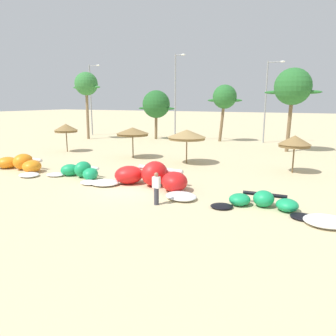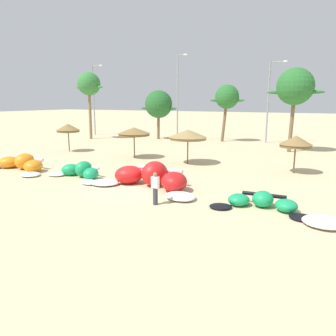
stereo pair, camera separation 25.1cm
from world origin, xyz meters
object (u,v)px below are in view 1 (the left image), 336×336
at_px(kite_center, 263,202).
at_px(kite_left, 80,172).
at_px(palm_leftmost, 86,85).
at_px(lamppost_west_center, 176,94).
at_px(palm_center_left, 293,87).
at_px(kite_far_left, 19,164).
at_px(beach_umbrella_outermost, 295,141).
at_px(person_near_kites, 156,188).
at_px(beach_umbrella_near_palms, 187,135).
at_px(beach_umbrella_middle, 133,132).
at_px(kite_left_of_center, 151,178).
at_px(palm_left, 156,105).
at_px(beach_umbrella_near_van, 66,128).
at_px(lamppost_west, 91,97).
at_px(lamppost_east_center, 267,98).
at_px(palm_left_of_gap, 225,97).

bearing_deg(kite_center, kite_left, 175.69).
relative_size(palm_leftmost, lamppost_west_center, 0.82).
bearing_deg(palm_center_left, kite_far_left, -132.63).
relative_size(beach_umbrella_outermost, person_near_kites, 1.64).
distance_m(beach_umbrella_near_palms, lamppost_west_center, 15.20).
relative_size(beach_umbrella_near_palms, person_near_kites, 1.90).
bearing_deg(beach_umbrella_middle, palm_center_left, 39.76).
xyz_separation_m(kite_far_left, lamppost_west_center, (2.90, 20.83, 5.30)).
distance_m(kite_left_of_center, palm_left, 24.70).
bearing_deg(kite_left, kite_far_left, -178.81).
relative_size(kite_left_of_center, kite_center, 1.51).
relative_size(kite_far_left, kite_center, 1.31).
xyz_separation_m(beach_umbrella_near_van, beach_umbrella_near_palms, (13.17, -0.44, -0.01)).
distance_m(kite_left, kite_center, 12.00).
bearing_deg(palm_center_left, beach_umbrella_outermost, -82.00).
relative_size(beach_umbrella_near_palms, palm_left, 0.48).
bearing_deg(beach_umbrella_middle, kite_left, -83.22).
bearing_deg(beach_umbrella_near_palms, person_near_kites, -74.68).
distance_m(lamppost_west, lamppost_east_center, 24.53).
height_order(beach_umbrella_outermost, lamppost_east_center, lamppost_east_center).
distance_m(kite_left, lamppost_west, 28.13).
bearing_deg(beach_umbrella_near_van, palm_leftmost, 118.84).
bearing_deg(lamppost_west_center, kite_left, -82.53).
relative_size(kite_far_left, palm_left_of_gap, 0.93).
bearing_deg(palm_leftmost, beach_umbrella_near_van, -61.16).
bearing_deg(kite_center, palm_left_of_gap, 111.02).
height_order(beach_umbrella_near_palms, palm_left, palm_left).
xyz_separation_m(kite_center, palm_leftmost, (-26.08, 18.66, 6.72)).
xyz_separation_m(person_near_kites, lamppost_east_center, (0.42, 26.83, 4.51)).
bearing_deg(kite_far_left, palm_leftmost, 115.45).
height_order(kite_left, lamppost_east_center, lamppost_east_center).
distance_m(kite_left, lamppost_west_center, 21.56).
bearing_deg(kite_center, beach_umbrella_middle, 145.45).
distance_m(kite_center, lamppost_west, 37.12).
distance_m(kite_far_left, palm_center_left, 25.22).
bearing_deg(beach_umbrella_outermost, kite_center, -93.00).
bearing_deg(kite_left_of_center, lamppost_west, 135.32).
height_order(kite_far_left, lamppost_west, lamppost_west).
bearing_deg(beach_umbrella_near_van, lamppost_west_center, 64.11).
distance_m(beach_umbrella_near_van, lamppost_east_center, 23.13).
bearing_deg(lamppost_west_center, palm_left, 164.03).
relative_size(beach_umbrella_middle, lamppost_west_center, 0.27).
bearing_deg(beach_umbrella_outermost, beach_umbrella_middle, 179.44).
distance_m(palm_leftmost, lamppost_west_center, 11.85).
height_order(kite_center, lamppost_west_center, lamppost_west_center).
xyz_separation_m(kite_left, palm_center_left, (11.01, 17.94, 5.86)).
distance_m(palm_left_of_gap, lamppost_west, 19.60).
relative_size(palm_leftmost, palm_left_of_gap, 1.25).
bearing_deg(kite_left_of_center, palm_center_left, 72.46).
bearing_deg(lamppost_east_center, person_near_kites, -90.89).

